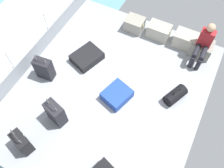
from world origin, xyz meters
TOP-DOWN VIEW (x-y plane):
  - ground_plane at (0.00, 0.00)m, footprint 4.40×5.20m
  - gunwale_port at (-2.17, 0.00)m, footprint 0.06×5.20m
  - railing_port at (-2.17, 0.00)m, footprint 0.04×4.20m
  - sea_wake at (-3.60, 0.00)m, footprint 12.00×12.00m
  - cargo_crate_0 at (-0.30, 2.12)m, footprint 0.53×0.43m
  - cargo_crate_1 at (0.40, 2.18)m, footprint 0.64×0.40m
  - cargo_crate_2 at (1.16, 2.20)m, footprint 0.65×0.42m
  - cargo_crate_3 at (1.60, 2.13)m, footprint 0.59×0.47m
  - passenger_seated at (1.60, 1.95)m, footprint 0.34×0.66m
  - suitcase_0 at (-0.95, 0.56)m, footprint 0.79×0.89m
  - suitcase_1 at (-0.69, -1.19)m, footprint 0.48×0.36m
  - suitcase_2 at (-1.60, -0.34)m, footprint 0.44×0.28m
  - suitcase_4 at (-0.95, -2.03)m, footprint 0.47×0.35m
  - suitcase_5 at (0.25, -0.09)m, footprint 0.70×0.75m
  - duffel_bag at (1.47, 0.52)m, footprint 0.49×0.62m

SIDE VIEW (x-z plane):
  - sea_wake at x=-3.60m, z-range -0.35..-0.33m
  - ground_plane at x=0.00m, z-range -0.06..0.00m
  - suitcase_0 at x=-0.95m, z-range 0.00..0.21m
  - suitcase_5 at x=0.25m, z-range 0.00..0.25m
  - duffel_bag at x=1.47m, z-range -0.06..0.35m
  - cargo_crate_0 at x=-0.30m, z-range 0.00..0.37m
  - cargo_crate_3 at x=1.60m, z-range 0.00..0.38m
  - cargo_crate_1 at x=0.40m, z-range 0.00..0.39m
  - cargo_crate_2 at x=1.16m, z-range 0.00..0.42m
  - gunwale_port at x=-2.17m, z-range 0.00..0.45m
  - suitcase_4 at x=-0.95m, z-range -0.10..0.63m
  - suitcase_2 at x=-1.60m, z-range -0.07..0.67m
  - suitcase_1 at x=-0.69m, z-range -0.09..0.72m
  - passenger_seated at x=1.60m, z-range 0.03..1.11m
  - railing_port at x=-2.17m, z-range 0.27..1.29m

